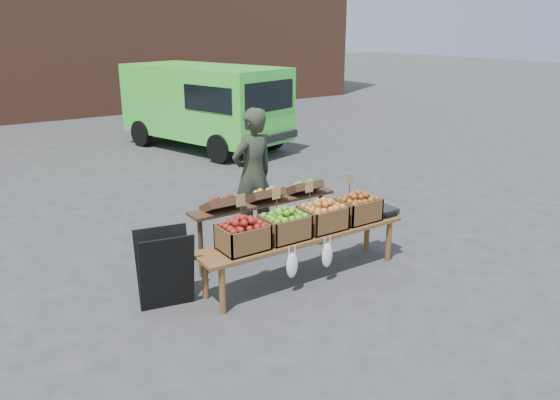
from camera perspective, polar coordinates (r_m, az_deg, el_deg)
ground at (r=6.93m, az=0.92°, el=-6.88°), size 80.00×80.00×0.00m
delivery_van at (r=13.46m, az=-7.87°, el=9.54°), size 3.17×4.79×1.97m
vendor at (r=7.54m, az=-2.85°, el=2.66°), size 0.73×0.53×1.85m
chalkboard_sign at (r=5.94m, az=-11.90°, el=-7.10°), size 0.62×0.42×0.87m
back_table at (r=6.92m, az=-1.63°, el=-2.26°), size 2.10×0.44×1.04m
display_bench at (r=6.51m, az=2.48°, el=-5.87°), size 2.70×0.56×0.57m
crate_golden_apples at (r=5.92m, az=-3.91°, el=-3.90°), size 0.50×0.40×0.28m
crate_russet_pears at (r=6.20m, az=0.49°, el=-2.85°), size 0.50×0.40×0.28m
crate_red_apples at (r=6.51m, az=4.48°, el=-1.88°), size 0.50×0.40×0.28m
crate_green_apples at (r=6.84m, az=8.09°, el=-0.99°), size 0.50×0.40×0.28m
weighing_scale at (r=7.16m, az=10.59°, el=-1.12°), size 0.34×0.30×0.08m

